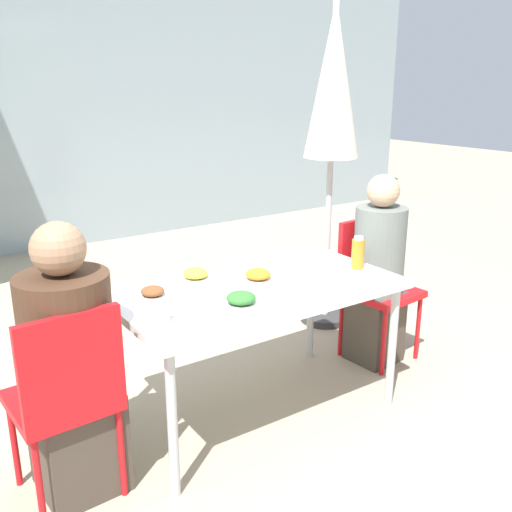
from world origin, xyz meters
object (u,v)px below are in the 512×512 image
object	(u,v)px
closed_umbrella	(333,94)
bottle	(358,253)
chair_right	(372,277)
drinking_cup	(160,313)
salad_bowl	(299,292)
person_right	(378,275)
chair_left	(67,391)
person_left	(71,371)

from	to	relation	value
closed_umbrella	bottle	size ratio (longest dim) A/B	12.28
chair_right	drinking_cup	size ratio (longest dim) A/B	10.00
bottle	salad_bowl	distance (m)	0.57
person_right	chair_left	bearing A→B (deg)	1.35
chair_left	salad_bowl	size ratio (longest dim) A/B	4.84
chair_right	bottle	distance (m)	0.56
chair_left	bottle	bearing A→B (deg)	-1.73
closed_umbrella	person_right	bearing A→B (deg)	-103.44
chair_right	closed_umbrella	xyz separation A→B (m)	(0.11, 0.56, 1.10)
chair_right	bottle	xyz separation A→B (m)	(-0.40, -0.26, 0.29)
bottle	drinking_cup	xyz separation A→B (m)	(-1.20, -0.07, -0.04)
person_right	closed_umbrella	size ratio (longest dim) A/B	0.53
closed_umbrella	person_left	bearing A→B (deg)	-159.24
chair_right	drinking_cup	world-z (taller)	chair_right
chair_left	bottle	distance (m)	1.63
bottle	salad_bowl	bearing A→B (deg)	-161.97
salad_bowl	person_left	bearing A→B (deg)	167.93
closed_umbrella	drinking_cup	bearing A→B (deg)	-152.36
chair_left	closed_umbrella	size ratio (longest dim) A/B	0.40
drinking_cup	salad_bowl	size ratio (longest dim) A/B	0.48
bottle	drinking_cup	world-z (taller)	bottle
bottle	salad_bowl	size ratio (longest dim) A/B	0.99
person_right	chair_right	bearing A→B (deg)	-122.02
closed_umbrella	drinking_cup	size ratio (longest dim) A/B	25.19
salad_bowl	person_right	bearing A→B (deg)	21.65
chair_right	salad_bowl	distance (m)	1.07
person_left	closed_umbrella	bearing A→B (deg)	17.56
chair_left	drinking_cup	distance (m)	0.47
chair_left	person_left	bearing A→B (deg)	57.98
chair_left	salad_bowl	world-z (taller)	chair_left
closed_umbrella	salad_bowl	world-z (taller)	closed_umbrella
drinking_cup	person_right	bearing A→B (deg)	9.17
closed_umbrella	drinking_cup	xyz separation A→B (m)	(-1.71, -0.90, -0.85)
person_right	bottle	bearing A→B (deg)	21.74
bottle	salad_bowl	world-z (taller)	bottle
chair_left	drinking_cup	xyz separation A→B (m)	(0.40, -0.03, 0.25)
chair_right	salad_bowl	xyz separation A→B (m)	(-0.94, -0.44, 0.24)
drinking_cup	closed_umbrella	bearing A→B (deg)	27.64
chair_right	person_right	bearing A→B (deg)	57.98
person_left	drinking_cup	distance (m)	0.43
person_left	closed_umbrella	size ratio (longest dim) A/B	0.54
person_right	bottle	distance (m)	0.47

